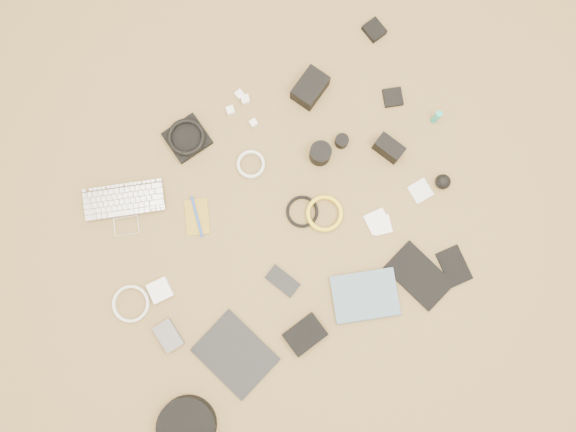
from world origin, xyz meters
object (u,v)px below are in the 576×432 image
laptop (126,212)px  dslr_camera (310,88)px  phone (283,281)px  headphone_case (187,426)px  paperback (369,320)px  tablet (235,354)px

laptop → dslr_camera: bearing=25.9°
phone → headphone_case: headphone_case is taller
phone → headphone_case: bearing=-175.6°
paperback → headphone_case: bearing=110.8°
laptop → paperback: 0.98m
headphone_case → phone: bearing=26.4°
laptop → paperback: (0.58, -0.80, -0.00)m
laptop → phone: size_ratio=2.48×
dslr_camera → headphone_case: bearing=-164.3°
dslr_camera → paperback: size_ratio=0.57×
phone → dslr_camera: bearing=29.8°
dslr_camera → phone: 0.73m
tablet → dslr_camera: bearing=27.9°
phone → headphone_case: 0.61m
dslr_camera → tablet: size_ratio=0.51×
laptop → phone: laptop is taller
tablet → paperback: bearing=-32.2°
tablet → phone: tablet is taller
tablet → paperback: size_ratio=1.11×
headphone_case → paperback: headphone_case is taller
tablet → headphone_case: bearing=-170.8°
laptop → dslr_camera: size_ratio=2.25×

